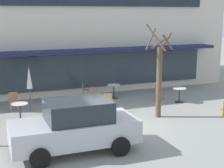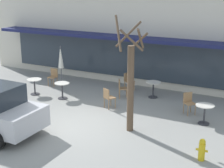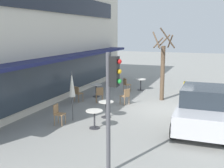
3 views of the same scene
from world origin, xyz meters
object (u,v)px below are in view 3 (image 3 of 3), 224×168
Objects in this scene: patio_umbrella_green_folded at (72,85)px; cafe_chair_4 at (126,84)px; cafe_chair_2 at (100,94)px; cafe_chair_3 at (126,95)px; parked_sedan at (202,109)px; cafe_table_mid_patio at (141,83)px; cafe_table_streetside at (94,116)px; cafe_chair_1 at (78,93)px; fire_hydrant at (185,86)px; traffic_light_pole at (112,94)px; cafe_table_by_tree at (96,88)px; cafe_chair_0 at (58,113)px; street_tree at (163,68)px; cafe_table_near_wall at (106,107)px.

patio_umbrella_green_folded reaches higher than cafe_chair_4.
cafe_chair_3 is at bearing -86.17° from cafe_chair_2.
parked_sedan is (-2.61, -5.55, 0.35)m from cafe_chair_2.
patio_umbrella_green_folded is at bearing 170.96° from cafe_table_mid_patio.
cafe_chair_1 reaches higher than cafe_table_streetside.
cafe_chair_3 is 4.90m from parked_sedan.
cafe_chair_1 is 1.00× the size of cafe_chair_3.
fire_hydrant is at bearing -47.42° from cafe_chair_1.
cafe_chair_1 is at bearing 149.85° from cafe_table_mid_patio.
traffic_light_pole is (-4.58, 2.16, 1.42)m from parked_sedan.
cafe_chair_0 is (-5.34, -0.57, 0.01)m from cafe_table_by_tree.
fire_hydrant is at bearing -54.91° from cafe_table_by_tree.
fire_hydrant is at bearing -68.76° from cafe_chair_4.
parked_sedan is at bearing -75.80° from cafe_chair_0.
traffic_light_pole is at bearing -178.34° from street_tree.
cafe_table_mid_patio is at bearing -43.28° from cafe_chair_4.
cafe_table_by_tree is at bearing 144.34° from cafe_table_mid_patio.
cafe_chair_1 is (3.72, 2.69, 0.01)m from cafe_table_streetside.
street_tree is at bearing 1.66° from traffic_light_pole.
cafe_chair_3 is at bearing 56.34° from parked_sedan.
parked_sedan is (-2.38, -6.80, 0.35)m from cafe_chair_1.
cafe_table_streetside is at bearing -157.17° from cafe_table_by_tree.
cafe_chair_2 is at bearing 20.00° from cafe_table_streetside.
cafe_chair_1 is at bearing 50.00° from cafe_table_near_wall.
cafe_table_by_tree is at bearing -17.85° from cafe_chair_1.
traffic_light_pole reaches higher than fire_hydrant.
patio_umbrella_green_folded is 2.47× the size of cafe_chair_0.
cafe_chair_0 is 1.00× the size of cafe_chair_2.
patio_umbrella_green_folded is at bearing -178.31° from cafe_chair_2.
cafe_chair_1 is 8.55m from traffic_light_pole.
traffic_light_pole is (-3.12, -3.60, 1.77)m from cafe_chair_0.
traffic_light_pole is at bearing -154.69° from cafe_chair_2.
cafe_table_near_wall and cafe_table_by_tree have the same top height.
traffic_light_pole is (-7.19, -3.40, 1.77)m from cafe_chair_2.
cafe_table_mid_patio is 7.63m from patio_umbrella_green_folded.
cafe_chair_2 is (4.06, -0.20, 0.00)m from cafe_chair_0.
patio_umbrella_green_folded is (-7.46, 1.19, 1.11)m from cafe_table_mid_patio.
traffic_light_pole reaches higher than cafe_chair_1.
cafe_chair_0 is 4.49m from cafe_chair_3.
street_tree is (0.59, -3.90, 1.36)m from cafe_table_by_tree.
cafe_table_streetside is 4.05m from cafe_chair_3.
cafe_chair_2 is 3.89m from street_tree.
cafe_chair_4 reaches higher than cafe_table_streetside.
cafe_table_streetside is at bearing -115.04° from patio_umbrella_green_folded.
cafe_chair_1 is (-1.51, 0.49, 0.01)m from cafe_table_by_tree.
cafe_chair_0 and cafe_chair_3 have the same top height.
cafe_table_mid_patio is 0.85× the size of cafe_chair_0.
cafe_table_near_wall is at bearing -171.79° from cafe_chair_4.
street_tree reaches higher than traffic_light_pole.
traffic_light_pole is (-10.50, -2.89, 1.77)m from cafe_chair_4.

